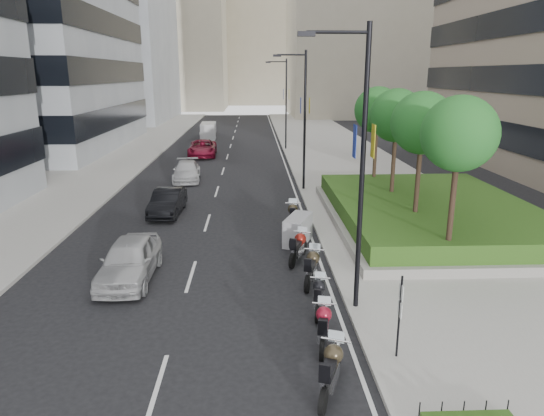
{
  "coord_description": "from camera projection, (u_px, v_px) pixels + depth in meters",
  "views": [
    {
      "loc": [
        0.97,
        -13.48,
        7.56
      ],
      "look_at": [
        1.74,
        6.53,
        2.0
      ],
      "focal_mm": 32.0,
      "sensor_mm": 36.0,
      "label": 1
    }
  ],
  "objects": [
    {
      "name": "tree_1",
      "position": [
        422.0,
        124.0,
        21.54
      ],
      "size": [
        2.8,
        2.8,
        6.3
      ],
      "color": "#332319",
      "rests_on": "planter"
    },
    {
      "name": "building_grey_far",
      "position": [
        96.0,
        26.0,
        77.46
      ],
      "size": [
        22.0,
        26.0,
        30.0
      ],
      "primitive_type": "cube",
      "color": "gray",
      "rests_on": "ground"
    },
    {
      "name": "lamp_post_0",
      "position": [
        358.0,
        159.0,
        14.73
      ],
      "size": [
        2.34,
        0.45,
        9.0
      ],
      "color": "black",
      "rests_on": "ground"
    },
    {
      "name": "building_cream_right",
      "position": [
        368.0,
        14.0,
        88.0
      ],
      "size": [
        28.0,
        24.0,
        36.0
      ],
      "primitive_type": "cube",
      "color": "#B7AD93",
      "rests_on": "ground"
    },
    {
      "name": "lane_edge",
      "position": [
        284.0,
        160.0,
        43.99
      ],
      "size": [
        0.12,
        100.0,
        0.01
      ],
      "primitive_type": "cube",
      "color": "silver",
      "rests_on": "ground"
    },
    {
      "name": "tree_3",
      "position": [
        378.0,
        110.0,
        29.24
      ],
      "size": [
        2.8,
        2.8,
        6.3
      ],
      "color": "#332319",
      "rests_on": "planter"
    },
    {
      "name": "planter",
      "position": [
        430.0,
        219.0,
        24.88
      ],
      "size": [
        10.0,
        14.0,
        0.4
      ],
      "primitive_type": "cube",
      "color": "gray",
      "rests_on": "sidewalk_right"
    },
    {
      "name": "motorcycle_0",
      "position": [
        331.0,
        369.0,
        11.81
      ],
      "size": [
        1.02,
        2.19,
        1.14
      ],
      "rotation": [
        0.0,
        0.0,
        1.22
      ],
      "color": "black",
      "rests_on": "ground"
    },
    {
      "name": "parking_sign",
      "position": [
        400.0,
        313.0,
        12.83
      ],
      "size": [
        0.06,
        0.32,
        2.5
      ],
      "color": "black",
      "rests_on": "ground"
    },
    {
      "name": "motorcycle_3",
      "position": [
        312.0,
        267.0,
        18.01
      ],
      "size": [
        0.95,
        2.26,
        1.16
      ],
      "rotation": [
        0.0,
        0.0,
        1.27
      ],
      "color": "black",
      "rests_on": "ground"
    },
    {
      "name": "building_cream_left",
      "position": [
        166.0,
        29.0,
        106.03
      ],
      "size": [
        26.0,
        24.0,
        34.0
      ],
      "primitive_type": "cube",
      "color": "#B7AD93",
      "rests_on": "ground"
    },
    {
      "name": "car_d",
      "position": [
        202.0,
        148.0,
        45.87
      ],
      "size": [
        2.74,
        5.59,
        1.53
      ],
      "primitive_type": "imported",
      "rotation": [
        0.0,
        0.0,
        0.04
      ],
      "color": "maroon",
      "rests_on": "ground"
    },
    {
      "name": "motorcycle_5",
      "position": [
        298.0,
        230.0,
        22.23
      ],
      "size": [
        1.56,
        2.28,
        1.29
      ],
      "rotation": [
        0.0,
        0.0,
        1.2
      ],
      "color": "black",
      "rests_on": "ground"
    },
    {
      "name": "lane_centre",
      "position": [
        226.0,
        160.0,
        43.8
      ],
      "size": [
        0.12,
        100.0,
        0.01
      ],
      "primitive_type": "cube",
      "color": "silver",
      "rests_on": "ground"
    },
    {
      "name": "lamp_post_2",
      "position": [
        285.0,
        100.0,
        48.43
      ],
      "size": [
        2.34,
        0.45,
        9.0
      ],
      "color": "black",
      "rests_on": "ground"
    },
    {
      "name": "tree_2",
      "position": [
        397.0,
        116.0,
        25.39
      ],
      "size": [
        2.8,
        2.8,
        6.3
      ],
      "color": "#332319",
      "rests_on": "planter"
    },
    {
      "name": "car_b",
      "position": [
        168.0,
        202.0,
        26.87
      ],
      "size": [
        1.65,
        4.3,
        1.4
      ],
      "primitive_type": "imported",
      "rotation": [
        0.0,
        0.0,
        -0.04
      ],
      "color": "black",
      "rests_on": "ground"
    },
    {
      "name": "sidewalk_right",
      "position": [
        341.0,
        159.0,
        44.17
      ],
      "size": [
        10.0,
        100.0,
        0.15
      ],
      "primitive_type": "cube",
      "color": "#9E9B93",
      "rests_on": "ground"
    },
    {
      "name": "hedge",
      "position": [
        431.0,
        208.0,
        24.72
      ],
      "size": [
        9.4,
        13.4,
        0.8
      ],
      "primitive_type": "cube",
      "color": "#244513",
      "rests_on": "planter"
    },
    {
      "name": "lamp_post_1",
      "position": [
        302.0,
        114.0,
        31.1
      ],
      "size": [
        2.34,
        0.45,
        9.0
      ],
      "color": "black",
      "rests_on": "ground"
    },
    {
      "name": "sidewalk_left",
      "position": [
        109.0,
        160.0,
        43.39
      ],
      "size": [
        8.0,
        100.0,
        0.15
      ],
      "primitive_type": "cube",
      "color": "#9E9B93",
      "rests_on": "ground"
    },
    {
      "name": "car_c",
      "position": [
        187.0,
        171.0,
        35.44
      ],
      "size": [
        2.3,
        4.85,
        1.37
      ],
      "primitive_type": "imported",
      "rotation": [
        0.0,
        0.0,
        0.08
      ],
      "color": "#B6B6B9",
      "rests_on": "ground"
    },
    {
      "name": "motorcycle_2",
      "position": [
        319.0,
        296.0,
        15.86
      ],
      "size": [
        0.69,
        2.0,
        1.0
      ],
      "rotation": [
        0.0,
        0.0,
        1.37
      ],
      "color": "black",
      "rests_on": "ground"
    },
    {
      "name": "car_a",
      "position": [
        130.0,
        260.0,
        18.27
      ],
      "size": [
        1.88,
        4.64,
        1.58
      ],
      "primitive_type": "imported",
      "rotation": [
        0.0,
        0.0,
        -0.0
      ],
      "color": "#ABACAD",
      "rests_on": "ground"
    },
    {
      "name": "building_cream_centre",
      "position": [
        256.0,
        28.0,
        125.5
      ],
      "size": [
        30.0,
        24.0,
        38.0
      ],
      "primitive_type": "cube",
      "color": "#B7AD93",
      "rests_on": "ground"
    },
    {
      "name": "ground",
      "position": [
        224.0,
        327.0,
        14.97
      ],
      "size": [
        160.0,
        160.0,
        0.0
      ],
      "primitive_type": "plane",
      "color": "black",
      "rests_on": "ground"
    },
    {
      "name": "tree_0",
      "position": [
        459.0,
        134.0,
        17.69
      ],
      "size": [
        2.8,
        2.8,
        6.3
      ],
      "color": "#332319",
      "rests_on": "planter"
    },
    {
      "name": "motorcycle_6",
      "position": [
        293.0,
        216.0,
        24.42
      ],
      "size": [
        0.8,
        2.4,
        1.19
      ],
      "rotation": [
        0.0,
        0.0,
        1.47
      ],
      "color": "black",
      "rests_on": "ground"
    },
    {
      "name": "motorcycle_1",
      "position": [
        323.0,
        326.0,
        13.89
      ],
      "size": [
        0.71,
        2.13,
        1.07
      ],
      "rotation": [
        0.0,
        0.0,
        1.39
      ],
      "color": "black",
      "rests_on": "ground"
    },
    {
      "name": "delivery_van",
      "position": [
        208.0,
        131.0,
        58.15
      ],
      "size": [
        1.84,
        4.49,
        1.86
      ],
      "rotation": [
        0.0,
        0.0,
        0.04
      ],
      "color": "silver",
      "rests_on": "ground"
    },
    {
      "name": "motorcycle_4",
      "position": [
        299.0,
        247.0,
        20.13
      ],
      "size": [
        1.06,
        2.17,
        1.14
      ],
      "rotation": [
        0.0,
        0.0,
        1.19
      ],
      "color": "black",
      "rests_on": "ground"
    }
  ]
}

